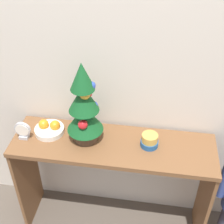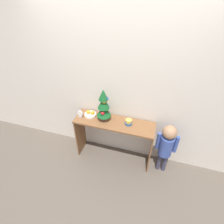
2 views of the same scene
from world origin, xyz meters
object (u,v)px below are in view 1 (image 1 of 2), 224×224
Objects in this scene: singing_bowl at (150,141)px; desk_clock at (23,131)px; mini_tree at (84,106)px; fruit_bowl at (49,129)px.

singing_bowl is 0.77m from desk_clock.
mini_tree is at bearing 179.64° from singing_bowl.
singing_bowl is 0.89× the size of desk_clock.
fruit_bowl is 0.16m from desk_clock.
singing_bowl is (0.63, -0.03, 0.01)m from fruit_bowl.
fruit_bowl is 1.72× the size of singing_bowl.
desk_clock reaches higher than fruit_bowl.
mini_tree reaches higher than fruit_bowl.
mini_tree is at bearing -6.27° from fruit_bowl.
singing_bowl is at bearing 3.67° from desk_clock.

